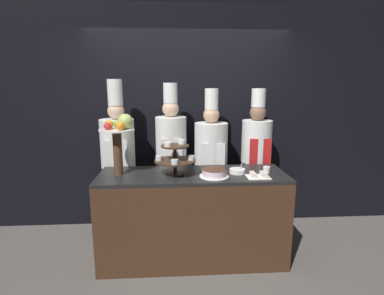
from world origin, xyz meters
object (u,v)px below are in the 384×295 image
(cup_white, at_px, (267,170))
(chef_left, at_px, (118,157))
(fruit_pedestal, at_px, (119,134))
(chef_center_right, at_px, (211,159))
(cake_square_tray, at_px, (258,175))
(chef_center_left, at_px, (171,155))
(tiered_stand, at_px, (175,157))
(chef_right, at_px, (256,156))
(serving_bowl_near, at_px, (237,171))
(cake_round, at_px, (214,173))

(cup_white, xyz_separation_m, chef_left, (-1.60, 0.57, 0.02))
(fruit_pedestal, xyz_separation_m, chef_center_right, (0.98, 0.53, -0.40))
(fruit_pedestal, distance_m, cake_square_tray, 1.42)
(fruit_pedestal, height_order, cake_square_tray, fruit_pedestal)
(cake_square_tray, relative_size, chef_center_left, 0.12)
(chef_center_right, bearing_deg, chef_center_left, 180.00)
(tiered_stand, bearing_deg, chef_left, 139.28)
(cup_white, distance_m, cake_square_tray, 0.19)
(cup_white, xyz_separation_m, chef_right, (0.05, 0.58, 0.01))
(chef_left, xyz_separation_m, chef_center_left, (0.62, -0.00, 0.01))
(serving_bowl_near, bearing_deg, chef_center_right, 109.59)
(cake_round, distance_m, serving_bowl_near, 0.27)
(serving_bowl_near, bearing_deg, cake_round, -157.56)
(cake_round, xyz_separation_m, cup_white, (0.55, 0.09, -0.00))
(fruit_pedestal, relative_size, cake_round, 2.10)
(cake_round, distance_m, cup_white, 0.56)
(tiered_stand, xyz_separation_m, cake_square_tray, (0.81, -0.14, -0.16))
(cake_square_tray, distance_m, chef_right, 0.74)
(tiered_stand, distance_m, cake_round, 0.42)
(cup_white, height_order, cake_square_tray, cup_white)
(fruit_pedestal, xyz_separation_m, cake_square_tray, (1.35, -0.18, -0.39))
(cake_square_tray, relative_size, chef_center_right, 0.12)
(fruit_pedestal, bearing_deg, cake_square_tray, -7.78)
(tiered_stand, height_order, cake_round, tiered_stand)
(tiered_stand, distance_m, chef_right, 1.15)
(cake_square_tray, height_order, chef_right, chef_right)
(chef_center_right, bearing_deg, cake_square_tray, -62.29)
(chef_center_left, relative_size, chef_center_right, 1.03)
(cake_square_tray, height_order, chef_center_left, chef_center_left)
(tiered_stand, relative_size, chef_right, 0.23)
(tiered_stand, relative_size, fruit_pedestal, 0.68)
(cake_square_tray, bearing_deg, serving_bowl_near, 139.41)
(fruit_pedestal, xyz_separation_m, chef_right, (1.53, 0.53, -0.37))
(cup_white, distance_m, chef_center_left, 1.13)
(fruit_pedestal, relative_size, serving_bowl_near, 3.84)
(cake_square_tray, relative_size, chef_left, 0.12)
(fruit_pedestal, relative_size, chef_left, 0.32)
(tiered_stand, height_order, chef_left, chef_left)
(cake_square_tray, bearing_deg, fruit_pedestal, 172.22)
(tiered_stand, relative_size, chef_center_left, 0.22)
(fruit_pedestal, bearing_deg, chef_left, 102.71)
(cake_round, xyz_separation_m, serving_bowl_near, (0.25, 0.10, -0.01))
(cake_round, xyz_separation_m, cake_square_tray, (0.43, -0.04, -0.02))
(tiered_stand, distance_m, serving_bowl_near, 0.65)
(serving_bowl_near, bearing_deg, chef_left, 156.50)
(chef_center_left, bearing_deg, chef_left, 180.00)
(cup_white, height_order, chef_center_right, chef_center_right)
(chef_center_right, bearing_deg, chef_left, 180.00)
(tiered_stand, xyz_separation_m, serving_bowl_near, (0.63, 0.01, -0.15))
(fruit_pedestal, height_order, cup_white, fruit_pedestal)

